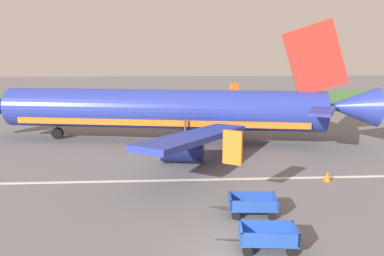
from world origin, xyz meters
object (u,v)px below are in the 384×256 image
object	(u,v)px
airplane	(173,110)
baggage_cart_third_in_row	(252,205)
baggage_cart_second_in_row	(268,237)
traffic_cone_near_plane	(328,176)

from	to	relation	value
airplane	baggage_cart_third_in_row	size ratio (longest dim) A/B	10.45
airplane	baggage_cart_third_in_row	world-z (taller)	airplane
baggage_cart_second_in_row	traffic_cone_near_plane	world-z (taller)	baggage_cart_second_in_row
baggage_cart_second_in_row	baggage_cart_third_in_row	world-z (taller)	same
baggage_cart_second_in_row	baggage_cart_third_in_row	size ratio (longest dim) A/B	1.00
baggage_cart_second_in_row	traffic_cone_near_plane	size ratio (longest dim) A/B	5.43
airplane	baggage_cart_second_in_row	size ratio (longest dim) A/B	10.42
baggage_cart_third_in_row	baggage_cart_second_in_row	bearing A→B (deg)	-91.41
baggage_cart_third_in_row	traffic_cone_near_plane	bearing A→B (deg)	39.21
traffic_cone_near_plane	airplane	bearing A→B (deg)	131.17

